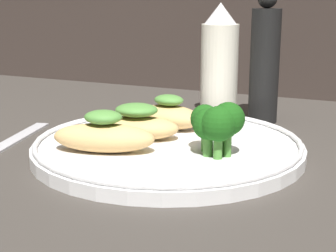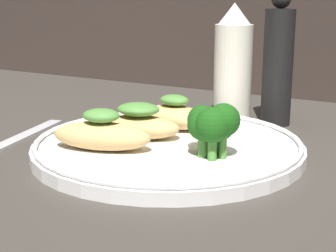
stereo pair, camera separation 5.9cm
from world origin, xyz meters
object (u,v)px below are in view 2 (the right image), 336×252
(pepper_grinder, at_px, (278,63))
(broccoli_bunch, at_px, (212,124))
(sauce_bottle, at_px, (233,65))
(plate, at_px, (168,146))

(pepper_grinder, bearing_deg, broccoli_bunch, -87.94)
(sauce_bottle, bearing_deg, pepper_grinder, 0.00)
(plate, relative_size, pepper_grinder, 1.65)
(broccoli_bunch, height_order, pepper_grinder, pepper_grinder)
(pepper_grinder, bearing_deg, plate, -106.07)
(broccoli_bunch, bearing_deg, plate, 160.93)
(plate, relative_size, broccoli_bunch, 5.00)
(plate, xyz_separation_m, sauce_bottle, (-0.01, 0.20, 0.07))
(plate, relative_size, sauce_bottle, 1.84)
(plate, bearing_deg, pepper_grinder, 73.93)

